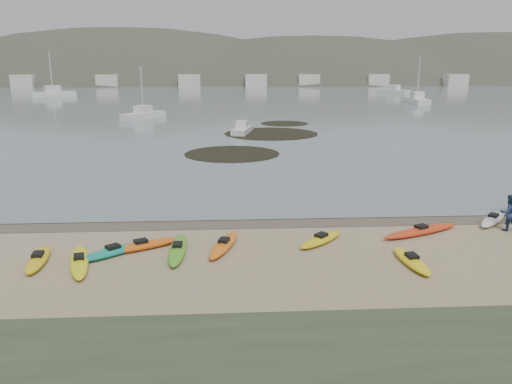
{
  "coord_description": "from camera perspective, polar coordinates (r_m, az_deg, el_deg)",
  "views": [
    {
      "loc": [
        -1.41,
        -24.46,
        7.88
      ],
      "look_at": [
        0.0,
        0.0,
        1.5
      ],
      "focal_mm": 35.0,
      "sensor_mm": 36.0,
      "label": 1
    }
  ],
  "objects": [
    {
      "name": "far_hills",
      "position": [
        223.47,
        7.32,
        8.36
      ],
      "size": [
        550.0,
        135.0,
        80.0
      ],
      "color": "#384235",
      "rests_on": "ground"
    },
    {
      "name": "water",
      "position": [
        324.56,
        -3.13,
        13.19
      ],
      "size": [
        1200.0,
        1200.0,
        0.0
      ],
      "primitive_type": "plane",
      "color": "slate",
      "rests_on": "ground"
    },
    {
      "name": "kayaks",
      "position": [
        21.85,
        -0.58,
        -6.07
      ],
      "size": [
        22.99,
        8.03,
        0.34
      ],
      "color": "red",
      "rests_on": "ground"
    },
    {
      "name": "far_town",
      "position": [
        169.72,
        -0.81,
        12.61
      ],
      "size": [
        199.0,
        5.0,
        4.0
      ],
      "color": "beige",
      "rests_on": "ground"
    },
    {
      "name": "wet_sand",
      "position": [
        25.45,
        0.04,
        -3.43
      ],
      "size": [
        60.0,
        60.0,
        0.0
      ],
      "primitive_type": "plane",
      "color": "brown",
      "rests_on": "ground"
    },
    {
      "name": "person_east",
      "position": [
        26.85,
        26.9,
        -2.11
      ],
      "size": [
        0.91,
        0.73,
        1.79
      ],
      "primitive_type": "imported",
      "rotation": [
        0.0,
        0.0,
        3.21
      ],
      "color": "navy",
      "rests_on": "ground"
    },
    {
      "name": "ground",
      "position": [
        25.74,
        0.0,
        -3.23
      ],
      "size": [
        600.0,
        600.0,
        0.0
      ],
      "primitive_type": "plane",
      "color": "tan",
      "rests_on": "ground"
    },
    {
      "name": "kelp_mats",
      "position": [
        54.6,
        0.9,
        6.33
      ],
      "size": [
        14.54,
        29.49,
        0.04
      ],
      "color": "black",
      "rests_on": "water"
    },
    {
      "name": "moored_boats",
      "position": [
        107.57,
        -1.41,
        10.73
      ],
      "size": [
        91.76,
        78.02,
        1.41
      ],
      "color": "silver",
      "rests_on": "ground"
    }
  ]
}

